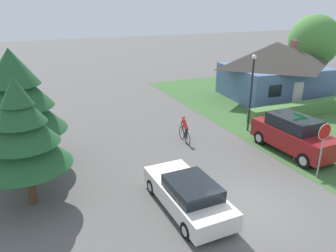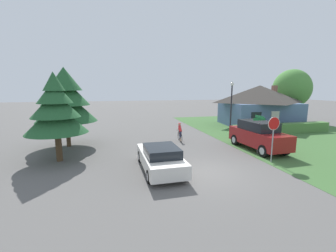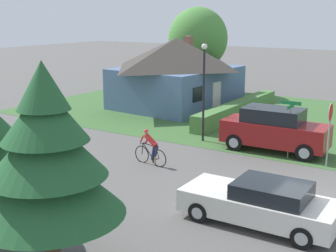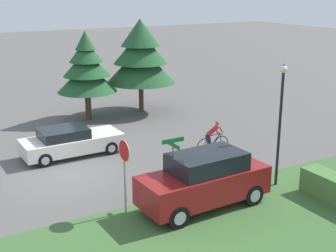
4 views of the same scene
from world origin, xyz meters
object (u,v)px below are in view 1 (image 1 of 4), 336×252
object	(u,v)px
conifer_tall_far	(16,97)
cottage_house	(274,69)
stop_sign	(323,140)
street_name_sign	(299,129)
street_lamp	(252,84)
sedan_left_lane	(188,194)
cyclist	(185,130)
conifer_tall_near	(22,133)
deciduous_tree_right	(314,41)
parked_suv_right	(293,135)

from	to	relation	value
conifer_tall_far	cottage_house	bearing A→B (deg)	14.84
stop_sign	conifer_tall_far	size ratio (longest dim) A/B	0.46
cottage_house	street_name_sign	xyz separation A→B (m)	(-7.39, -10.45, -0.64)
street_lamp	stop_sign	bearing A→B (deg)	-96.86
sedan_left_lane	street_name_sign	xyz separation A→B (m)	(7.02, 1.52, 1.11)
cyclist	conifer_tall_far	xyz separation A→B (m)	(-8.69, 0.49, 2.89)
sedan_left_lane	cyclist	bearing A→B (deg)	-26.63
conifer_tall_near	deciduous_tree_right	xyz separation A→B (m)	(26.01, 10.66, 1.21)
stop_sign	conifer_tall_far	world-z (taller)	conifer_tall_far
deciduous_tree_right	street_lamp	bearing A→B (deg)	-149.57
stop_sign	street_lamp	world-z (taller)	street_lamp
street_name_sign	deciduous_tree_right	size ratio (longest dim) A/B	0.38
cottage_house	conifer_tall_far	bearing A→B (deg)	-160.29
street_lamp	street_name_sign	size ratio (longest dim) A/B	1.91
stop_sign	conifer_tall_far	bearing A→B (deg)	-31.13
parked_suv_right	street_lamp	world-z (taller)	street_lamp
sedan_left_lane	street_name_sign	size ratio (longest dim) A/B	1.84
cottage_house	conifer_tall_near	size ratio (longest dim) A/B	1.66
cyclist	street_lamp	distance (m)	5.12
conifer_tall_near	sedan_left_lane	bearing A→B (deg)	-27.97
street_name_sign	conifer_tall_near	bearing A→B (deg)	173.35
street_name_sign	deciduous_tree_right	xyz separation A→B (m)	(13.35, 12.14, 2.52)
street_lamp	conifer_tall_far	size ratio (longest dim) A/B	0.84
sedan_left_lane	conifer_tall_near	size ratio (longest dim) A/B	0.89
sedan_left_lane	street_lamp	distance (m)	9.95
parked_suv_right	street_name_sign	distance (m)	1.38
cottage_house	sedan_left_lane	distance (m)	18.82
street_name_sign	conifer_tall_far	xyz separation A→B (m)	(-12.77, 5.11, 1.82)
street_lamp	conifer_tall_near	xyz separation A→B (m)	(-13.13, -3.10, 0.04)
cottage_house	street_name_sign	size ratio (longest dim) A/B	3.41
street_name_sign	sedan_left_lane	bearing A→B (deg)	-167.78
street_name_sign	conifer_tall_far	distance (m)	13.88
stop_sign	street_lamp	size ratio (longest dim) A/B	0.55
cyclist	conifer_tall_far	size ratio (longest dim) A/B	0.29
cottage_house	parked_suv_right	distance (m)	11.75
deciduous_tree_right	street_name_sign	bearing A→B (deg)	-137.71
deciduous_tree_right	conifer_tall_near	bearing A→B (deg)	-157.70
parked_suv_right	conifer_tall_far	size ratio (longest dim) A/B	0.83
sedan_left_lane	parked_suv_right	distance (m)	8.08
cottage_house	conifer_tall_far	distance (m)	20.89
cottage_house	cyclist	distance (m)	12.98
stop_sign	street_name_sign	bearing A→B (deg)	-101.69
deciduous_tree_right	cottage_house	bearing A→B (deg)	-164.18
street_lamp	conifer_tall_far	world-z (taller)	conifer_tall_far
sedan_left_lane	cyclist	distance (m)	6.81
sedan_left_lane	conifer_tall_near	distance (m)	6.83
conifer_tall_far	deciduous_tree_right	size ratio (longest dim) A/B	0.87
cottage_house	street_name_sign	bearing A→B (deg)	-120.40
street_lamp	sedan_left_lane	bearing A→B (deg)	-140.86
stop_sign	street_name_sign	distance (m)	1.80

